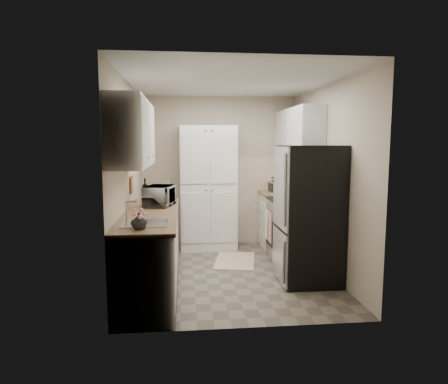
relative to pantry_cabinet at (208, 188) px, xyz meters
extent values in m
plane|color=#665B4C|center=(0.20, -1.32, -1.00)|extent=(3.20, 3.20, 0.00)
cube|color=beige|center=(0.20, 0.28, 0.25)|extent=(2.60, 0.04, 2.50)
cube|color=beige|center=(0.20, -2.92, 0.25)|extent=(2.60, 0.04, 2.50)
cube|color=beige|center=(-1.10, -1.32, 0.25)|extent=(0.04, 3.20, 2.50)
cube|color=beige|center=(1.50, -1.32, 0.25)|extent=(0.04, 3.20, 2.50)
cube|color=silver|center=(0.20, -1.32, 1.50)|extent=(2.60, 3.20, 0.04)
cube|color=silver|center=(-0.93, -2.07, 0.83)|extent=(0.33, 1.60, 0.70)
cube|color=silver|center=(1.33, -0.50, 0.89)|extent=(0.33, 1.55, 0.58)
cube|color=#99999E|center=(1.27, -0.93, 0.52)|extent=(0.45, 0.76, 0.13)
cube|color=#B7B7BC|center=(-0.79, -2.47, -0.07)|extent=(0.45, 0.40, 0.02)
cube|color=brown|center=(-1.09, -1.12, 0.18)|extent=(0.02, 0.22, 0.22)
cube|color=silver|center=(0.00, 0.00, 0.00)|extent=(0.90, 0.55, 2.00)
cube|color=silver|center=(-0.79, -1.75, -0.56)|extent=(0.60, 2.30, 0.88)
cube|color=#846647|center=(-0.79, -1.75, -0.10)|extent=(0.63, 2.33, 0.04)
cube|color=silver|center=(1.19, -0.12, -0.56)|extent=(0.60, 0.80, 0.88)
cube|color=#846647|center=(1.19, -0.12, -0.10)|extent=(0.63, 0.83, 0.04)
cube|color=#B7B7BC|center=(1.17, -0.93, -0.55)|extent=(0.64, 0.76, 0.90)
cube|color=black|center=(1.17, -0.93, -0.08)|extent=(0.66, 0.78, 0.03)
cube|color=black|center=(1.46, -0.93, 0.02)|extent=(0.06, 0.76, 0.22)
cube|color=#D28988|center=(0.80, -1.06, -0.45)|extent=(0.01, 0.16, 0.42)
cube|color=beige|center=(0.80, -0.83, -0.45)|extent=(0.01, 0.16, 0.42)
cube|color=#B7B7BC|center=(1.14, -1.73, -0.15)|extent=(0.70, 0.72, 1.70)
imported|color=silver|center=(-0.71, -1.28, 0.05)|extent=(0.43, 0.54, 0.26)
cylinder|color=black|center=(-0.94, -0.78, 0.06)|extent=(0.07, 0.07, 0.29)
imported|color=silver|center=(-0.82, -2.69, 0.00)|extent=(0.17, 0.17, 0.16)
cube|color=#3A8339|center=(-0.61, -0.75, 0.05)|extent=(0.04, 0.22, 0.27)
cube|color=silver|center=(1.13, -0.14, 0.02)|extent=(0.28, 0.35, 0.19)
cube|color=beige|center=(0.34, -0.78, -0.99)|extent=(0.73, 0.99, 0.01)
camera|label=1|loc=(-0.40, -6.44, 0.73)|focal=32.00mm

